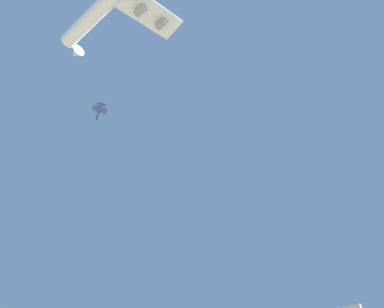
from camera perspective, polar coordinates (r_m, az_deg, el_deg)
name	(u,v)px	position (r m, az deg, el deg)	size (l,w,h in m)	color
chase_jet_lead	(99,111)	(182.61, -17.04, 7.75)	(14.33, 10.75, 4.00)	#38478C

